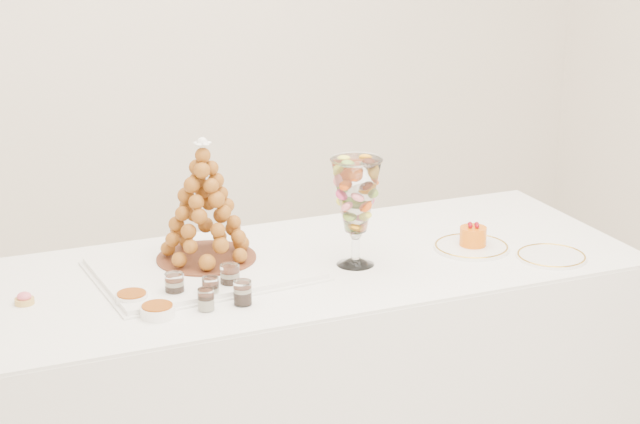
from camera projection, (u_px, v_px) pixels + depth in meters
name	position (u px, v px, depth m)	size (l,w,h in m)	color
buffet_table	(306.00, 378.00, 3.49)	(2.13, 0.90, 0.80)	white
lace_tray	(204.00, 269.00, 3.29)	(0.63, 0.47, 0.02)	white
macaron_vase	(356.00, 197.00, 3.29)	(0.16, 0.16, 0.34)	white
cake_plate	(471.00, 247.00, 3.49)	(0.25, 0.25, 0.01)	white
spare_plate	(551.00, 257.00, 3.41)	(0.22, 0.22, 0.01)	white
pink_tart	(24.00, 299.00, 3.05)	(0.06, 0.06, 0.04)	tan
verrine_a	(175.00, 286.00, 3.09)	(0.06, 0.06, 0.08)	white
verrine_b	(210.00, 288.00, 3.08)	(0.05, 0.05, 0.07)	white
verrine_c	(230.00, 277.00, 3.15)	(0.06, 0.06, 0.08)	white
verrine_d	(206.00, 300.00, 3.01)	(0.05, 0.05, 0.06)	white
verrine_e	(243.00, 293.00, 3.04)	(0.05, 0.05, 0.07)	white
ramekin_back	(132.00, 299.00, 3.06)	(0.09, 0.09, 0.03)	white
ramekin_front	(157.00, 311.00, 2.97)	(0.10, 0.10, 0.03)	white
croquembouche	(204.00, 201.00, 3.29)	(0.31, 0.31, 0.39)	#612E19
mousse_cake	(473.00, 236.00, 3.48)	(0.09, 0.09, 0.08)	orange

